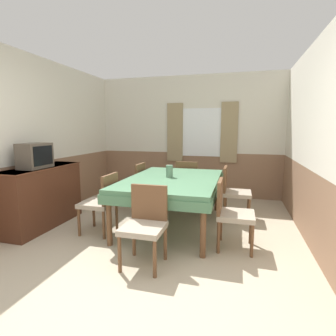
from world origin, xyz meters
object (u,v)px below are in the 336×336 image
(chair_right_far, at_px, (233,190))
(tv, at_px, (35,156))
(chair_head_window, at_px, (188,180))
(chair_left_near, at_px, (102,201))
(chair_left_far, at_px, (133,184))
(chair_right_near, at_px, (231,211))
(chair_head_near, at_px, (145,222))
(vase, at_px, (169,171))
(dining_table, at_px, (173,184))
(sideboard, at_px, (42,196))

(chair_right_far, bearing_deg, tv, -65.54)
(chair_head_window, xyz_separation_m, chair_left_near, (-0.88, -1.77, 0.00))
(chair_left_far, bearing_deg, tv, 141.94)
(chair_right_near, distance_m, chair_head_near, 1.09)
(chair_head_window, relative_size, chair_right_far, 1.00)
(chair_right_near, relative_size, chair_left_near, 1.00)
(vase, bearing_deg, tv, -157.83)
(dining_table, height_order, chair_left_near, chair_left_near)
(chair_right_near, height_order, tv, tv)
(sideboard, distance_m, vase, 1.96)
(tv, bearing_deg, vase, 22.17)
(chair_right_far, xyz_separation_m, sideboard, (-2.77, -1.13, -0.01))
(chair_head_window, bearing_deg, chair_head_near, -90.00)
(chair_left_far, distance_m, chair_head_window, 1.09)
(chair_right_far, height_order, sideboard, sideboard)
(chair_right_near, relative_size, chair_head_near, 1.00)
(dining_table, distance_m, tv, 2.03)
(sideboard, bearing_deg, chair_right_near, -0.17)
(chair_left_far, height_order, vase, vase)
(chair_left_far, height_order, chair_head_near, same)
(chair_head_near, distance_m, sideboard, 2.00)
(sideboard, bearing_deg, chair_right_far, 22.18)
(dining_table, bearing_deg, chair_right_near, -32.84)
(chair_right_near, height_order, chair_right_far, same)
(chair_right_near, relative_size, chair_head_window, 1.00)
(vase, bearing_deg, chair_left_far, 147.74)
(sideboard, height_order, vase, vase)
(chair_right_near, distance_m, tv, 2.81)
(chair_head_near, height_order, vase, vase)
(chair_left_near, bearing_deg, chair_head_window, -26.48)
(chair_right_near, xyz_separation_m, chair_head_near, (-0.88, -0.63, 0.00))
(chair_right_far, relative_size, vase, 4.58)
(dining_table, bearing_deg, vase, 140.50)
(chair_left_near, xyz_separation_m, tv, (-0.98, -0.11, 0.62))
(chair_right_far, height_order, tv, tv)
(chair_head_window, bearing_deg, tv, -134.69)
(chair_left_near, bearing_deg, dining_table, -57.16)
(tv, bearing_deg, chair_left_near, 6.28)
(chair_head_window, xyz_separation_m, sideboard, (-1.89, -1.76, -0.01))
(chair_head_window, distance_m, tv, 2.71)
(dining_table, relative_size, chair_right_far, 2.35)
(chair_left_near, xyz_separation_m, vase, (0.82, 0.62, 0.36))
(chair_left_far, distance_m, chair_head_near, 1.98)
(chair_left_near, xyz_separation_m, sideboard, (-1.01, 0.01, -0.01))
(chair_right_near, bearing_deg, tv, -87.75)
(chair_head_near, bearing_deg, chair_right_far, -116.48)
(tv, bearing_deg, chair_left_far, 51.94)
(chair_right_far, distance_m, vase, 1.14)
(chair_head_near, height_order, sideboard, sideboard)
(dining_table, relative_size, chair_left_near, 2.35)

